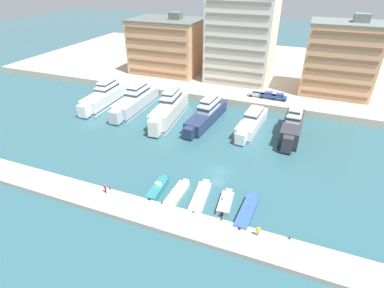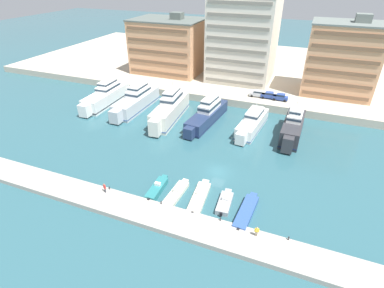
{
  "view_description": "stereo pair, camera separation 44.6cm",
  "coord_description": "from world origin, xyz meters",
  "px_view_note": "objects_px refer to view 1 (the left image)",
  "views": [
    {
      "loc": [
        11.84,
        -43.51,
        32.41
      ],
      "look_at": [
        -6.61,
        3.64,
        2.5
      ],
      "focal_mm": 28.0,
      "sensor_mm": 36.0,
      "label": 1
    },
    {
      "loc": [
        12.25,
        -43.34,
        32.41
      ],
      "look_at": [
        -6.61,
        3.64,
        2.5
      ],
      "focal_mm": 28.0,
      "sensor_mm": 36.0,
      "label": 2
    }
  ],
  "objects_px": {
    "car_silver_far_left": "(257,93)",
    "motorboat_teal_far_left": "(158,189)",
    "yacht_navy_center_left": "(207,114)",
    "yacht_charcoal_center_right": "(292,126)",
    "motorboat_blue_center": "(247,212)",
    "car_blue_left": "(268,95)",
    "pedestrian_mid_deck": "(105,188)",
    "yacht_silver_left": "(135,101)",
    "car_blue_mid_left": "(279,97)",
    "motorboat_cream_mid_left": "(200,197)",
    "yacht_white_far_left": "(105,96)",
    "motorboat_cream_left": "(176,195)",
    "yacht_ivory_mid_left": "(169,109)",
    "yacht_white_center": "(252,123)",
    "motorboat_grey_center_left": "(226,202)",
    "pedestrian_near_edge": "(258,230)"
  },
  "relations": [
    {
      "from": "car_silver_far_left",
      "to": "motorboat_teal_far_left",
      "type": "bearing_deg",
      "value": -100.23
    },
    {
      "from": "yacht_navy_center_left",
      "to": "yacht_charcoal_center_right",
      "type": "xyz_separation_m",
      "value": [
        19.77,
        0.16,
        0.35
      ]
    },
    {
      "from": "motorboat_blue_center",
      "to": "car_blue_left",
      "type": "xyz_separation_m",
      "value": [
        -4.14,
        43.62,
        2.45
      ]
    },
    {
      "from": "pedestrian_mid_deck",
      "to": "yacht_charcoal_center_right",
      "type": "bearing_deg",
      "value": 51.05
    },
    {
      "from": "yacht_silver_left",
      "to": "car_blue_mid_left",
      "type": "relative_size",
      "value": 4.85
    },
    {
      "from": "yacht_charcoal_center_right",
      "to": "motorboat_teal_far_left",
      "type": "bearing_deg",
      "value": -123.94
    },
    {
      "from": "car_silver_far_left",
      "to": "motorboat_cream_mid_left",
      "type": "bearing_deg",
      "value": -90.85
    },
    {
      "from": "yacht_white_far_left",
      "to": "motorboat_cream_left",
      "type": "xyz_separation_m",
      "value": [
        33.77,
        -28.43,
        -1.89
      ]
    },
    {
      "from": "yacht_ivory_mid_left",
      "to": "yacht_white_center",
      "type": "distance_m",
      "value": 20.03
    },
    {
      "from": "yacht_silver_left",
      "to": "yacht_white_center",
      "type": "height_order",
      "value": "yacht_silver_left"
    },
    {
      "from": "yacht_ivory_mid_left",
      "to": "car_blue_left",
      "type": "xyz_separation_m",
      "value": [
        20.93,
        17.69,
        0.28
      ]
    },
    {
      "from": "yacht_white_far_left",
      "to": "yacht_navy_center_left",
      "type": "bearing_deg",
      "value": -1.1
    },
    {
      "from": "yacht_white_far_left",
      "to": "motorboat_grey_center_left",
      "type": "xyz_separation_m",
      "value": [
        41.85,
        -27.31,
        -1.83
      ]
    },
    {
      "from": "motorboat_cream_mid_left",
      "to": "pedestrian_near_edge",
      "type": "relative_size",
      "value": 5.32
    },
    {
      "from": "motorboat_cream_mid_left",
      "to": "yacht_ivory_mid_left",
      "type": "bearing_deg",
      "value": 124.36
    },
    {
      "from": "motorboat_cream_left",
      "to": "motorboat_blue_center",
      "type": "bearing_deg",
      "value": 0.7
    },
    {
      "from": "motorboat_cream_left",
      "to": "motorboat_cream_mid_left",
      "type": "bearing_deg",
      "value": 12.73
    },
    {
      "from": "car_blue_left",
      "to": "pedestrian_mid_deck",
      "type": "relative_size",
      "value": 2.42
    },
    {
      "from": "car_blue_mid_left",
      "to": "pedestrian_mid_deck",
      "type": "bearing_deg",
      "value": -114.0
    },
    {
      "from": "motorboat_blue_center",
      "to": "car_blue_left",
      "type": "bearing_deg",
      "value": 95.42
    },
    {
      "from": "pedestrian_mid_deck",
      "to": "yacht_silver_left",
      "type": "bearing_deg",
      "value": 112.74
    },
    {
      "from": "yacht_silver_left",
      "to": "yacht_charcoal_center_right",
      "type": "xyz_separation_m",
      "value": [
        39.65,
        -0.24,
        0.11
      ]
    },
    {
      "from": "yacht_charcoal_center_right",
      "to": "motorboat_blue_center",
      "type": "height_order",
      "value": "yacht_charcoal_center_right"
    },
    {
      "from": "yacht_white_far_left",
      "to": "yacht_ivory_mid_left",
      "type": "distance_m",
      "value": 20.58
    },
    {
      "from": "motorboat_cream_left",
      "to": "yacht_white_far_left",
      "type": "bearing_deg",
      "value": 139.91
    },
    {
      "from": "yacht_ivory_mid_left",
      "to": "car_blue_left",
      "type": "distance_m",
      "value": 27.41
    },
    {
      "from": "yacht_ivory_mid_left",
      "to": "car_blue_left",
      "type": "height_order",
      "value": "yacht_ivory_mid_left"
    },
    {
      "from": "car_blue_mid_left",
      "to": "pedestrian_mid_deck",
      "type": "height_order",
      "value": "car_blue_mid_left"
    },
    {
      "from": "yacht_ivory_mid_left",
      "to": "yacht_white_center",
      "type": "relative_size",
      "value": 1.21
    },
    {
      "from": "yacht_white_far_left",
      "to": "motorboat_blue_center",
      "type": "height_order",
      "value": "yacht_white_far_left"
    },
    {
      "from": "yacht_charcoal_center_right",
      "to": "car_blue_mid_left",
      "type": "bearing_deg",
      "value": 107.24
    },
    {
      "from": "car_silver_far_left",
      "to": "car_blue_left",
      "type": "relative_size",
      "value": 1.0
    },
    {
      "from": "motorboat_cream_mid_left",
      "to": "car_silver_far_left",
      "type": "height_order",
      "value": "car_silver_far_left"
    },
    {
      "from": "yacht_silver_left",
      "to": "yacht_ivory_mid_left",
      "type": "relative_size",
      "value": 0.99
    },
    {
      "from": "yacht_silver_left",
      "to": "motorboat_blue_center",
      "type": "xyz_separation_m",
      "value": [
        35.94,
        -28.12,
        -1.8
      ]
    },
    {
      "from": "yacht_navy_center_left",
      "to": "car_blue_left",
      "type": "bearing_deg",
      "value": 53.14
    },
    {
      "from": "car_blue_left",
      "to": "car_silver_far_left",
      "type": "bearing_deg",
      "value": 178.43
    },
    {
      "from": "car_silver_far_left",
      "to": "yacht_ivory_mid_left",
      "type": "bearing_deg",
      "value": -135.14
    },
    {
      "from": "yacht_navy_center_left",
      "to": "car_silver_far_left",
      "type": "height_order",
      "value": "yacht_navy_center_left"
    },
    {
      "from": "yacht_navy_center_left",
      "to": "yacht_white_center",
      "type": "distance_m",
      "value": 10.92
    },
    {
      "from": "motorboat_grey_center_left",
      "to": "car_blue_mid_left",
      "type": "bearing_deg",
      "value": 86.55
    },
    {
      "from": "motorboat_teal_far_left",
      "to": "car_silver_far_left",
      "type": "relative_size",
      "value": 1.64
    },
    {
      "from": "motorboat_teal_far_left",
      "to": "motorboat_cream_left",
      "type": "height_order",
      "value": "motorboat_teal_far_left"
    },
    {
      "from": "pedestrian_near_edge",
      "to": "pedestrian_mid_deck",
      "type": "distance_m",
      "value": 24.66
    },
    {
      "from": "motorboat_cream_mid_left",
      "to": "motorboat_cream_left",
      "type": "bearing_deg",
      "value": -167.27
    },
    {
      "from": "yacht_silver_left",
      "to": "motorboat_blue_center",
      "type": "bearing_deg",
      "value": -38.04
    },
    {
      "from": "motorboat_grey_center_left",
      "to": "pedestrian_mid_deck",
      "type": "height_order",
      "value": "pedestrian_mid_deck"
    },
    {
      "from": "yacht_silver_left",
      "to": "pedestrian_near_edge",
      "type": "xyz_separation_m",
      "value": [
        38.26,
        -32.5,
        -0.53
      ]
    },
    {
      "from": "yacht_white_center",
      "to": "motorboat_teal_far_left",
      "type": "bearing_deg",
      "value": -109.7
    },
    {
      "from": "yacht_silver_left",
      "to": "yacht_white_center",
      "type": "distance_m",
      "value": 30.81
    }
  ]
}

